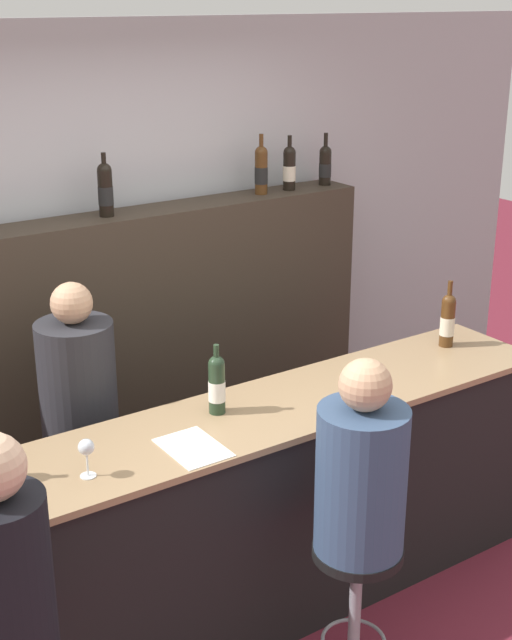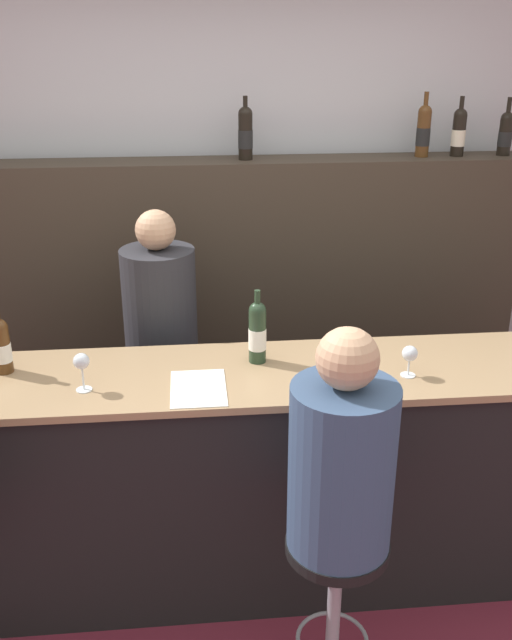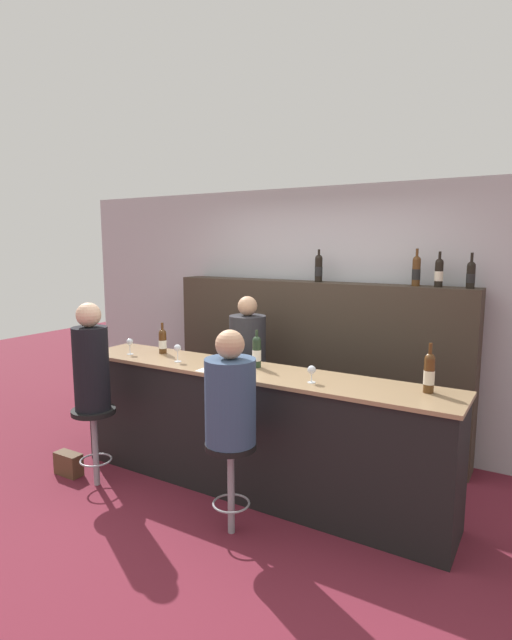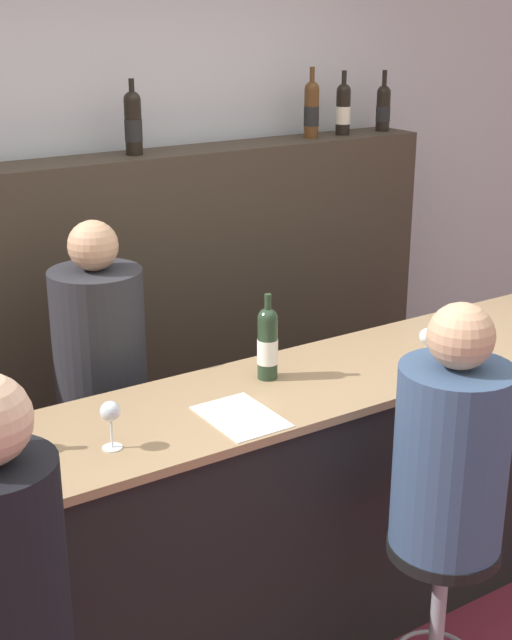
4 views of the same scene
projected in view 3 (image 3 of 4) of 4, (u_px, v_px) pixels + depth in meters
ground_plane at (233, 503)px, 3.94m from camera, size 16.00×16.00×0.00m
wall_back at (323, 315)px, 5.17m from camera, size 6.40×0.05×2.60m
bar_counter at (251, 430)px, 4.09m from camera, size 3.29×0.57×1.03m
back_bar_cabinet at (313, 363)px, 5.05m from camera, size 3.09×0.28×1.66m
wine_bottle_counter_0 at (163, 341)px, 4.59m from camera, size 0.07×0.07×0.29m
wine_bottle_counter_1 at (256, 351)px, 4.07m from camera, size 0.07×0.07×0.31m
wine_bottle_counter_2 at (429, 373)px, 3.37m from camera, size 0.07×0.07×0.34m
wine_bottle_backbar_0 at (319, 268)px, 4.88m from camera, size 0.08×0.08×0.32m
wine_bottle_backbar_1 at (416, 271)px, 4.40m from camera, size 0.07×0.07×0.33m
wine_bottle_backbar_2 at (439, 272)px, 4.31m from camera, size 0.07×0.07×0.31m
wine_bottle_backbar_3 at (471, 274)px, 4.18m from camera, size 0.07×0.07×0.30m
wine_glass_0 at (130, 343)px, 4.55m from camera, size 0.06×0.06×0.15m
wine_glass_1 at (178, 349)px, 4.26m from camera, size 0.06×0.06×0.15m
wine_glass_2 at (312, 371)px, 3.62m from camera, size 0.06×0.06×0.13m
tasting_menu at (217, 369)px, 4.03m from camera, size 0.21×0.30×0.00m
bar_stool_left at (94, 426)px, 4.17m from camera, size 0.36×0.36×0.67m
guest_seated_left at (91, 362)px, 4.09m from camera, size 0.29×0.29×0.89m
bar_stool_right at (231, 463)px, 3.47m from camera, size 0.36×0.36×0.67m
guest_seated_right at (230, 396)px, 3.39m from camera, size 0.35×0.35×0.79m
bartender at (248, 383)px, 4.78m from camera, size 0.35×0.35×1.55m
handbag at (69, 464)px, 4.42m from camera, size 0.26×0.12×0.20m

